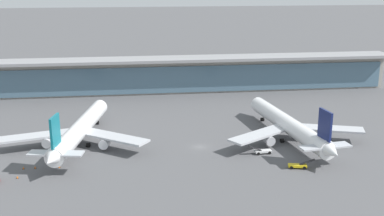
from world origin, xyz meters
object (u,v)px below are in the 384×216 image
(service_truck_under_wing_white, at_px, (262,151))
(airliner_centre_stand, at_px, (289,125))
(safety_cone_delta, at_px, (17,177))
(service_truck_near_nose_yellow, at_px, (298,165))
(airliner_left_stand, at_px, (79,130))
(safety_cone_bravo, at_px, (59,167))
(safety_cone_alpha, at_px, (35,167))
(safety_cone_charlie, at_px, (23,168))

(service_truck_under_wing_white, bearing_deg, airliner_centre_stand, 42.52)
(service_truck_under_wing_white, distance_m, safety_cone_delta, 65.94)
(service_truck_near_nose_yellow, xyz_separation_m, service_truck_under_wing_white, (-6.62, 11.40, 0.00))
(safety_cone_delta, bearing_deg, service_truck_near_nose_yellow, -2.26)
(service_truck_near_nose_yellow, height_order, safety_cone_delta, service_truck_near_nose_yellow)
(airliner_left_stand, bearing_deg, safety_cone_bravo, -103.08)
(service_truck_under_wing_white, bearing_deg, safety_cone_delta, -172.54)
(service_truck_near_nose_yellow, height_order, safety_cone_alpha, service_truck_near_nose_yellow)
(service_truck_under_wing_white, relative_size, safety_cone_delta, 9.86)
(safety_cone_alpha, bearing_deg, safety_cone_bravo, -2.79)
(safety_cone_bravo, distance_m, safety_cone_delta, 11.02)
(safety_cone_bravo, distance_m, safety_cone_charlie, 9.22)
(service_truck_near_nose_yellow, bearing_deg, safety_cone_charlie, 173.06)
(safety_cone_bravo, relative_size, safety_cone_delta, 1.00)
(service_truck_under_wing_white, relative_size, safety_cone_alpha, 9.86)
(service_truck_near_nose_yellow, height_order, safety_cone_charlie, service_truck_near_nose_yellow)
(airliner_left_stand, height_order, service_truck_near_nose_yellow, airliner_left_stand)
(airliner_centre_stand, relative_size, service_truck_near_nose_yellow, 8.22)
(airliner_left_stand, xyz_separation_m, safety_cone_delta, (-13.43, -22.41, -4.46))
(airliner_left_stand, distance_m, safety_cone_delta, 26.50)
(service_truck_near_nose_yellow, relative_size, safety_cone_alpha, 9.91)
(safety_cone_bravo, bearing_deg, safety_cone_alpha, 177.21)
(airliner_centre_stand, bearing_deg, safety_cone_bravo, -168.87)
(airliner_left_stand, bearing_deg, airliner_centre_stand, -3.34)
(service_truck_near_nose_yellow, distance_m, safety_cone_bravo, 63.06)
(airliner_left_stand, height_order, safety_cone_bravo, airliner_left_stand)
(airliner_left_stand, relative_size, service_truck_under_wing_white, 8.22)
(airliner_left_stand, xyz_separation_m, airliner_centre_stand, (63.05, -3.68, 0.00))
(safety_cone_charlie, xyz_separation_m, safety_cone_delta, (-0.29, -5.89, 0.00))
(safety_cone_charlie, distance_m, safety_cone_delta, 5.90)
(airliner_centre_stand, bearing_deg, safety_cone_alpha, -170.03)
(service_truck_near_nose_yellow, relative_size, service_truck_under_wing_white, 1.00)
(safety_cone_charlie, height_order, safety_cone_delta, same)
(airliner_left_stand, height_order, airliner_centre_stand, same)
(airliner_left_stand, relative_size, safety_cone_bravo, 81.09)
(airliner_left_stand, height_order, safety_cone_delta, airliner_left_stand)
(service_truck_near_nose_yellow, bearing_deg, service_truck_under_wing_white, 120.16)
(safety_cone_alpha, height_order, safety_cone_charlie, same)
(service_truck_near_nose_yellow, bearing_deg, safety_cone_delta, 177.74)
(safety_cone_charlie, bearing_deg, safety_cone_bravo, -2.09)
(service_truck_under_wing_white, bearing_deg, safety_cone_alpha, -177.51)
(safety_cone_alpha, xyz_separation_m, safety_cone_bravo, (6.24, -0.30, 0.00))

